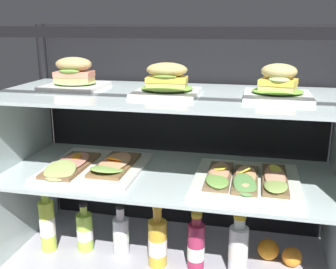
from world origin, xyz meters
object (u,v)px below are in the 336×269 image
object	(u,v)px
open_sandwich_tray_far_left	(246,180)
juice_bottle_front_second	(47,224)
orange_fruit_beside_bottles	(268,249)
plated_roll_sandwich_mid_left	(74,77)
plated_roll_sandwich_far_right	(278,86)
juice_bottle_back_right	(121,235)
juice_bottle_tucked_behind	(85,231)
orange_fruit_near_left_post	(292,257)
juice_bottle_front_middle	(238,248)
juice_bottle_near_post	(158,242)
open_sandwich_tray_far_right	(93,166)
plated_roll_sandwich_right_of_center	(168,83)
juice_bottle_front_left_end	(196,246)

from	to	relation	value
open_sandwich_tray_far_left	juice_bottle_front_second	distance (m)	0.77
orange_fruit_beside_bottles	plated_roll_sandwich_mid_left	bearing A→B (deg)	-177.78
plated_roll_sandwich_far_right	juice_bottle_back_right	distance (m)	0.77
juice_bottle_tucked_behind	orange_fruit_near_left_post	bearing A→B (deg)	4.41
juice_bottle_back_right	orange_fruit_near_left_post	xyz separation A→B (m)	(0.62, 0.06, -0.04)
juice_bottle_back_right	juice_bottle_front_middle	size ratio (longest dim) A/B	0.90
orange_fruit_near_left_post	plated_roll_sandwich_mid_left	bearing A→B (deg)	-179.88
juice_bottle_near_post	juice_bottle_back_right	bearing A→B (deg)	165.58
juice_bottle_near_post	orange_fruit_beside_bottles	distance (m)	0.41
juice_bottle_front_middle	orange_fruit_near_left_post	xyz separation A→B (m)	(0.19, 0.08, -0.06)
plated_roll_sandwich_mid_left	open_sandwich_tray_far_right	size ratio (longest dim) A/B	0.55
juice_bottle_near_post	plated_roll_sandwich_right_of_center	bearing A→B (deg)	55.32
plated_roll_sandwich_mid_left	juice_bottle_front_middle	world-z (taller)	plated_roll_sandwich_mid_left
plated_roll_sandwich_right_of_center	juice_bottle_near_post	distance (m)	0.56
plated_roll_sandwich_mid_left	juice_bottle_tucked_behind	world-z (taller)	plated_roll_sandwich_mid_left
open_sandwich_tray_far_left	juice_bottle_front_left_end	xyz separation A→B (m)	(-0.16, 0.00, -0.26)
open_sandwich_tray_far_right	orange_fruit_beside_bottles	distance (m)	0.71
open_sandwich_tray_far_right	orange_fruit_near_left_post	xyz separation A→B (m)	(0.71, 0.07, -0.31)
orange_fruit_beside_bottles	open_sandwich_tray_far_right	bearing A→B (deg)	-171.13
plated_roll_sandwich_right_of_center	juice_bottle_tucked_behind	distance (m)	0.66
open_sandwich_tray_far_left	juice_bottle_back_right	bearing A→B (deg)	176.64
open_sandwich_tray_far_right	juice_bottle_tucked_behind	world-z (taller)	open_sandwich_tray_far_right
open_sandwich_tray_far_left	juice_bottle_front_middle	xyz separation A→B (m)	(-0.01, 0.01, -0.26)
plated_roll_sandwich_mid_left	juice_bottle_front_middle	xyz separation A→B (m)	(0.61, -0.08, -0.56)
plated_roll_sandwich_far_right	orange_fruit_beside_bottles	size ratio (longest dim) A/B	2.66
open_sandwich_tray_far_left	juice_bottle_front_middle	distance (m)	0.26
juice_bottle_back_right	juice_bottle_front_middle	bearing A→B (deg)	-2.70
juice_bottle_front_left_end	plated_roll_sandwich_far_right	bearing A→B (deg)	9.07
juice_bottle_near_post	open_sandwich_tray_far_left	bearing A→B (deg)	2.40
open_sandwich_tray_far_left	plated_roll_sandwich_mid_left	bearing A→B (deg)	172.32
plated_roll_sandwich_right_of_center	juice_bottle_front_left_end	size ratio (longest dim) A/B	0.97
juice_bottle_near_post	juice_bottle_front_left_end	bearing A→B (deg)	5.52
juice_bottle_tucked_behind	juice_bottle_front_second	bearing A→B (deg)	-166.72
orange_fruit_beside_bottles	orange_fruit_near_left_post	world-z (taller)	orange_fruit_beside_bottles
open_sandwich_tray_far_right	juice_bottle_front_left_end	bearing A→B (deg)	-1.89
orange_fruit_near_left_post	juice_bottle_tucked_behind	bearing A→B (deg)	-175.59
juice_bottle_near_post	juice_bottle_front_middle	bearing A→B (deg)	3.71
open_sandwich_tray_far_right	juice_bottle_near_post	world-z (taller)	open_sandwich_tray_far_right
open_sandwich_tray_far_right	juice_bottle_front_middle	bearing A→B (deg)	-0.81
plated_roll_sandwich_far_right	juice_bottle_tucked_behind	world-z (taller)	plated_roll_sandwich_far_right
juice_bottle_back_right	orange_fruit_beside_bottles	world-z (taller)	juice_bottle_back_right
orange_fruit_beside_bottles	orange_fruit_near_left_post	distance (m)	0.09
plated_roll_sandwich_far_right	juice_bottle_front_left_end	xyz separation A→B (m)	(-0.24, -0.04, -0.56)
juice_bottle_front_second	orange_fruit_near_left_post	distance (m)	0.91
open_sandwich_tray_far_left	juice_bottle_front_left_end	bearing A→B (deg)	179.73
plated_roll_sandwich_right_of_center	open_sandwich_tray_far_left	size ratio (longest dim) A/B	0.58
open_sandwich_tray_far_right	open_sandwich_tray_far_left	size ratio (longest dim) A/B	1.04
plated_roll_sandwich_far_right	juice_bottle_front_middle	distance (m)	0.57
juice_bottle_front_middle	juice_bottle_front_second	bearing A→B (deg)	-179.07
plated_roll_sandwich_mid_left	plated_roll_sandwich_far_right	bearing A→B (deg)	-3.67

